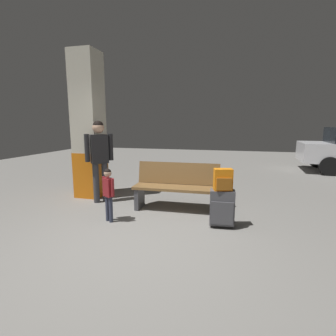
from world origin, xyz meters
TOP-DOWN VIEW (x-y plane):
  - ground_plane at (0.00, 4.00)m, footprint 18.00×18.00m
  - structural_pillar at (-1.81, 2.04)m, footprint 0.57×0.57m
  - bench at (0.28, 1.58)m, footprint 1.61×0.56m
  - suitcase at (1.17, 0.91)m, footprint 0.40×0.26m
  - backpack_bright at (1.17, 0.91)m, footprint 0.31×0.24m
  - child at (-0.68, 0.69)m, footprint 0.27×0.23m
  - adult at (-1.36, 1.66)m, footprint 0.45×0.43m

SIDE VIEW (x-z plane):
  - ground_plane at x=0.00m, z-range -0.10..0.00m
  - suitcase at x=1.17m, z-range 0.02..0.62m
  - bench at x=0.28m, z-range 0.00..0.88m
  - child at x=-0.68m, z-range 0.10..1.01m
  - backpack_bright at x=1.17m, z-range 0.60..0.94m
  - adult at x=-1.36m, z-range 0.20..1.89m
  - structural_pillar at x=-1.81m, z-range -0.01..3.14m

